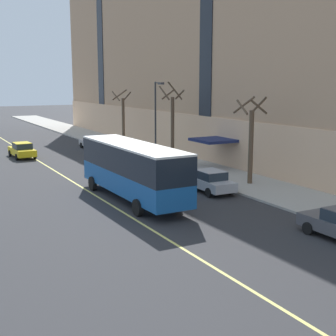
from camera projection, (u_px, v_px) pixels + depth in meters
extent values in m
plane|color=#303033|center=(164.00, 212.00, 27.89)|extent=(260.00, 260.00, 0.00)
cube|color=#ADA89E|center=(254.00, 185.00, 34.80)|extent=(5.35, 160.00, 0.15)
cube|color=#E5B68D|center=(311.00, 160.00, 33.05)|extent=(0.14, 110.00, 4.40)
cube|color=navy|center=(214.00, 140.00, 40.80)|extent=(3.20, 3.40, 0.24)
cube|color=#1E232B|center=(206.00, 10.00, 42.75)|extent=(0.10, 2.00, 19.47)
cube|color=#1E232B|center=(100.00, 35.00, 66.47)|extent=(0.10, 2.00, 19.47)
cube|color=#19569E|center=(133.00, 181.00, 30.29)|extent=(2.67, 11.45, 1.34)
cube|color=black|center=(132.00, 158.00, 30.02)|extent=(2.68, 11.45, 1.64)
cube|color=silver|center=(132.00, 145.00, 29.86)|extent=(2.70, 11.45, 0.12)
cube|color=#19232D|center=(100.00, 150.00, 34.97)|extent=(2.36, 0.10, 1.23)
cube|color=orange|center=(100.00, 139.00, 34.83)|extent=(1.80, 0.08, 0.28)
cube|color=black|center=(100.00, 174.00, 35.33)|extent=(2.51, 0.14, 0.24)
cube|color=white|center=(89.00, 172.00, 34.86)|extent=(0.28, 0.06, 0.18)
cube|color=white|center=(111.00, 170.00, 35.72)|extent=(0.28, 0.06, 0.18)
cylinder|color=black|center=(93.00, 183.00, 33.25)|extent=(0.31, 1.00, 1.00)
cylinder|color=black|center=(126.00, 180.00, 34.48)|extent=(0.31, 1.00, 1.00)
cylinder|color=black|center=(138.00, 208.00, 26.87)|extent=(0.31, 1.00, 1.00)
cylinder|color=black|center=(176.00, 202.00, 28.11)|extent=(0.31, 1.00, 1.00)
cube|color=#B7B7BC|center=(93.00, 143.00, 53.65)|extent=(1.80, 4.62, 0.64)
cube|color=#232D38|center=(93.00, 138.00, 53.34)|extent=(1.54, 2.09, 0.56)
cube|color=#B7B7BC|center=(93.00, 136.00, 53.29)|extent=(1.51, 2.00, 0.04)
cylinder|color=black|center=(81.00, 145.00, 54.51)|extent=(0.23, 0.64, 0.64)
cylinder|color=black|center=(95.00, 144.00, 55.33)|extent=(0.23, 0.64, 0.64)
cylinder|color=black|center=(90.00, 148.00, 52.08)|extent=(0.23, 0.64, 0.64)
cylinder|color=black|center=(104.00, 147.00, 52.90)|extent=(0.23, 0.64, 0.64)
cube|color=navy|center=(165.00, 167.00, 38.88)|extent=(1.87, 4.34, 0.64)
cube|color=#232D38|center=(166.00, 160.00, 38.59)|extent=(1.57, 1.98, 0.56)
cube|color=navy|center=(166.00, 157.00, 38.53)|extent=(1.54, 1.90, 0.04)
cylinder|color=black|center=(149.00, 169.00, 39.74)|extent=(0.24, 0.65, 0.64)
cylinder|color=black|center=(167.00, 167.00, 40.48)|extent=(0.24, 0.65, 0.64)
cylinder|color=black|center=(163.00, 174.00, 37.41)|extent=(0.24, 0.65, 0.64)
cylinder|color=black|center=(181.00, 173.00, 38.14)|extent=(0.24, 0.65, 0.64)
cube|color=#B7B7BC|center=(209.00, 183.00, 32.82)|extent=(1.91, 4.56, 0.64)
cube|color=#232D38|center=(211.00, 175.00, 32.52)|extent=(1.63, 2.07, 0.56)
cube|color=#B7B7BC|center=(211.00, 171.00, 32.46)|extent=(1.59, 1.98, 0.04)
cylinder|color=black|center=(188.00, 185.00, 33.71)|extent=(0.24, 0.65, 0.64)
cylinder|color=black|center=(209.00, 182.00, 34.50)|extent=(0.24, 0.65, 0.64)
cylinder|color=black|center=(209.00, 193.00, 31.26)|extent=(0.24, 0.65, 0.64)
cylinder|color=black|center=(231.00, 190.00, 32.05)|extent=(0.24, 0.65, 0.64)
cylinder|color=black|center=(308.00, 228.00, 23.66)|extent=(0.22, 0.64, 0.64)
cylinder|color=black|center=(333.00, 223.00, 24.49)|extent=(0.22, 0.64, 0.64)
cube|color=#23603D|center=(120.00, 152.00, 46.95)|extent=(1.89, 4.72, 0.64)
cube|color=#232D38|center=(121.00, 147.00, 46.63)|extent=(1.63, 2.14, 0.56)
cube|color=#23603D|center=(121.00, 144.00, 46.58)|extent=(1.59, 2.04, 0.04)
cylinder|color=black|center=(107.00, 154.00, 47.86)|extent=(0.23, 0.64, 0.64)
cylinder|color=black|center=(123.00, 153.00, 48.68)|extent=(0.23, 0.64, 0.64)
cylinder|color=black|center=(118.00, 158.00, 45.34)|extent=(0.23, 0.64, 0.64)
cylinder|color=black|center=(134.00, 157.00, 46.15)|extent=(0.23, 0.64, 0.64)
cube|color=yellow|center=(22.00, 151.00, 47.55)|extent=(1.96, 4.76, 0.64)
cube|color=#232D38|center=(22.00, 146.00, 47.25)|extent=(1.66, 2.17, 0.56)
cube|color=yellow|center=(22.00, 143.00, 47.19)|extent=(1.62, 2.07, 0.04)
cylinder|color=black|center=(10.00, 153.00, 48.40)|extent=(0.24, 0.65, 0.64)
cylinder|color=black|center=(27.00, 152.00, 49.29)|extent=(0.24, 0.65, 0.64)
cylinder|color=black|center=(17.00, 157.00, 45.94)|extent=(0.24, 0.65, 0.64)
cylinder|color=black|center=(35.00, 156.00, 46.82)|extent=(0.24, 0.65, 0.64)
cylinder|color=brown|center=(251.00, 147.00, 34.49)|extent=(0.35, 0.35, 5.42)
cylinder|color=brown|center=(259.00, 105.00, 34.31)|extent=(0.31, 1.49, 1.26)
cylinder|color=brown|center=(244.00, 105.00, 34.73)|extent=(1.95, 0.17, 1.26)
cylinder|color=brown|center=(242.00, 107.00, 33.70)|extent=(0.46, 1.68, 1.03)
cylinder|color=brown|center=(258.00, 107.00, 33.29)|extent=(1.58, 0.21, 1.15)
cylinder|color=brown|center=(173.00, 129.00, 44.63)|extent=(0.34, 0.34, 6.05)
cylinder|color=brown|center=(180.00, 95.00, 44.41)|extent=(0.16, 1.62, 0.95)
cylinder|color=brown|center=(168.00, 94.00, 44.62)|extent=(1.51, 0.28, 1.02)
cylinder|color=brown|center=(164.00, 93.00, 43.57)|extent=(0.18, 1.89, 1.31)
cylinder|color=brown|center=(175.00, 91.00, 43.34)|extent=(1.48, 0.40, 1.70)
cylinder|color=brown|center=(123.00, 122.00, 54.88)|extent=(0.33, 0.33, 5.58)
cylinder|color=brown|center=(127.00, 96.00, 54.73)|extent=(0.42, 1.36, 1.00)
cylinder|color=brown|center=(120.00, 95.00, 55.07)|extent=(1.89, 0.21, 1.26)
cylinder|color=brown|center=(116.00, 96.00, 53.85)|extent=(0.26, 1.88, 1.07)
cylinder|color=#2D2D30|center=(155.00, 123.00, 43.40)|extent=(0.16, 0.16, 7.47)
cylinder|color=#2D2D30|center=(158.00, 83.00, 42.26)|extent=(0.10, 1.10, 0.10)
cube|color=#3D3D3F|center=(161.00, 83.00, 41.79)|extent=(0.36, 0.60, 0.20)
cylinder|color=red|center=(205.00, 175.00, 36.49)|extent=(0.24, 0.24, 0.55)
sphere|color=silver|center=(205.00, 171.00, 36.42)|extent=(0.20, 0.20, 0.20)
cylinder|color=silver|center=(204.00, 175.00, 36.40)|extent=(0.10, 0.09, 0.09)
cylinder|color=silver|center=(207.00, 174.00, 36.55)|extent=(0.10, 0.09, 0.09)
cube|color=#E0D66B|center=(111.00, 205.00, 29.42)|extent=(0.16, 140.00, 0.01)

